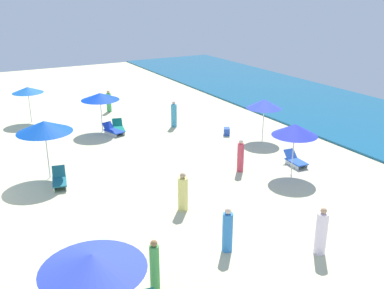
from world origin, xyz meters
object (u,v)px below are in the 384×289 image
(cooler_box_0, at_px, (227,131))
(umbrella_2, at_px, (264,104))
(beachgoer_4, at_px, (174,115))
(beachgoer_5, at_px, (240,157))
(umbrella_1, at_px, (28,90))
(lounge_chair_0_1, at_px, (118,128))
(lounge_chair_5_0, at_px, (295,160))
(umbrella_0, at_px, (100,97))
(umbrella_4, at_px, (93,262))
(beachgoer_0, at_px, (155,267))
(beachgoer_2, at_px, (227,231))
(umbrella_3, at_px, (44,127))
(lounge_chair_0_0, at_px, (113,130))
(beachgoer_3, at_px, (321,233))
(beachgoer_6, at_px, (183,193))
(lounge_chair_3_0, at_px, (59,180))
(beachgoer_1, at_px, (109,102))
(umbrella_5, at_px, (295,130))

(cooler_box_0, bearing_deg, umbrella_2, 66.80)
(beachgoer_4, height_order, beachgoer_5, beachgoer_4)
(umbrella_1, bearing_deg, beachgoer_5, 28.71)
(lounge_chair_0_1, xyz_separation_m, lounge_chair_5_0, (9.30, 5.85, 0.01))
(umbrella_1, bearing_deg, lounge_chair_5_0, 35.88)
(umbrella_0, relative_size, umbrella_4, 0.90)
(umbrella_0, distance_m, beachgoer_0, 15.65)
(beachgoer_2, bearing_deg, beachgoer_5, 157.75)
(umbrella_1, distance_m, umbrella_3, 9.74)
(umbrella_4, bearing_deg, lounge_chair_5_0, 119.02)
(umbrella_4, xyz_separation_m, beachgoer_2, (-2.03, 5.04, -1.72))
(umbrella_0, xyz_separation_m, cooler_box_0, (4.24, 6.31, -1.97))
(umbrella_0, xyz_separation_m, lounge_chair_0_1, (0.54, 0.84, -1.95))
(umbrella_1, relative_size, cooler_box_0, 4.44)
(lounge_chair_0_0, bearing_deg, beachgoer_3, -101.37)
(umbrella_0, height_order, beachgoer_6, umbrella_0)
(umbrella_1, relative_size, beachgoer_0, 1.40)
(beachgoer_0, bearing_deg, lounge_chair_3_0, -58.76)
(umbrella_0, height_order, beachgoer_0, umbrella_0)
(lounge_chair_3_0, bearing_deg, beachgoer_5, -5.62)
(umbrella_3, xyz_separation_m, beachgoer_5, (3.66, 8.16, -1.72))
(beachgoer_0, bearing_deg, beachgoer_4, -92.61)
(umbrella_3, xyz_separation_m, lounge_chair_5_0, (4.34, 11.00, -2.22))
(umbrella_2, bearing_deg, beachgoer_3, -27.98)
(beachgoer_5, bearing_deg, beachgoer_0, -47.64)
(beachgoer_4, bearing_deg, beachgoer_1, 12.73)
(beachgoer_1, distance_m, beachgoer_5, 13.45)
(umbrella_5, bearing_deg, beachgoer_4, -171.09)
(umbrella_2, height_order, beachgoer_3, umbrella_2)
(beachgoer_2, height_order, beachgoer_4, beachgoer_4)
(umbrella_3, relative_size, umbrella_5, 1.10)
(beachgoer_2, relative_size, beachgoer_6, 1.00)
(lounge_chair_3_0, xyz_separation_m, umbrella_4, (9.88, -1.30, 2.18))
(umbrella_4, xyz_separation_m, beachgoer_4, (-15.31, 9.70, -1.69))
(lounge_chair_0_0, xyz_separation_m, lounge_chair_3_0, (5.88, -4.52, 0.05))
(lounge_chair_5_0, bearing_deg, umbrella_1, 130.07)
(beachgoer_1, relative_size, beachgoer_5, 0.96)
(lounge_chair_5_0, bearing_deg, lounge_chair_0_1, 126.37)
(beachgoer_1, relative_size, beachgoer_6, 0.97)
(umbrella_0, relative_size, lounge_chair_0_1, 1.55)
(umbrella_2, relative_size, umbrella_5, 0.96)
(umbrella_0, height_order, lounge_chair_0_0, umbrella_0)
(lounge_chair_0_1, xyz_separation_m, beachgoer_0, (14.69, -4.17, 0.55))
(beachgoer_2, bearing_deg, beachgoer_4, 176.72)
(umbrella_0, distance_m, umbrella_4, 17.43)
(lounge_chair_0_1, bearing_deg, lounge_chair_5_0, -45.75)
(lounge_chair_3_0, height_order, beachgoer_5, beachgoer_5)
(umbrella_4, height_order, beachgoer_4, umbrella_4)
(umbrella_1, height_order, beachgoer_4, umbrella_1)
(umbrella_3, distance_m, lounge_chair_5_0, 12.03)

